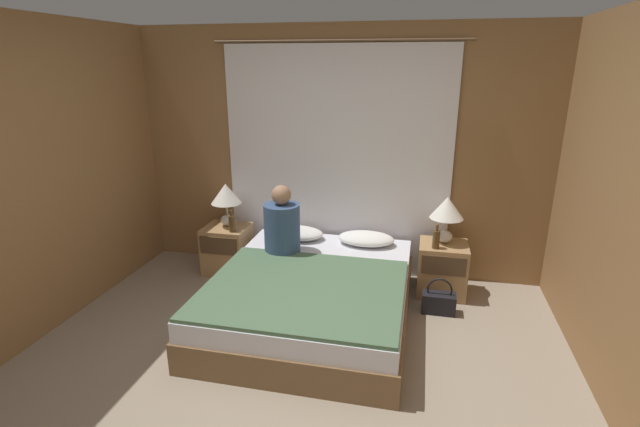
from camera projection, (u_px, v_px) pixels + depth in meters
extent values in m
plane|color=gray|center=(278.00, 393.00, 3.14)|extent=(16.00, 16.00, 0.00)
cube|color=olive|center=(338.00, 154.00, 4.72)|extent=(4.28, 0.06, 2.50)
cube|color=white|center=(336.00, 164.00, 4.69)|extent=(2.28, 0.03, 2.31)
cylinder|color=brown|center=(338.00, 41.00, 4.33)|extent=(2.48, 0.02, 0.02)
cube|color=brown|center=(312.00, 305.00, 4.03)|extent=(1.62, 2.00, 0.25)
cube|color=silver|center=(312.00, 283.00, 3.97)|extent=(1.58, 1.96, 0.16)
cube|color=#A87F51|center=(228.00, 249.00, 4.91)|extent=(0.45, 0.41, 0.50)
cube|color=#4C3823|center=(218.00, 246.00, 4.67)|extent=(0.40, 0.02, 0.18)
cube|color=#A87F51|center=(442.00, 268.00, 4.45)|extent=(0.45, 0.41, 0.50)
cube|color=#4C3823|center=(444.00, 266.00, 4.21)|extent=(0.40, 0.02, 0.18)
ellipsoid|color=silver|center=(228.00, 220.00, 4.86)|extent=(0.14, 0.14, 0.12)
cylinder|color=#B2A893|center=(227.00, 209.00, 4.82)|extent=(0.02, 0.02, 0.13)
cone|color=white|center=(226.00, 194.00, 4.77)|extent=(0.31, 0.31, 0.21)
ellipsoid|color=silver|center=(445.00, 237.00, 4.40)|extent=(0.14, 0.14, 0.12)
cylinder|color=#B2A893|center=(446.00, 224.00, 4.36)|extent=(0.02, 0.02, 0.13)
cone|color=white|center=(447.00, 208.00, 4.31)|extent=(0.31, 0.31, 0.21)
ellipsoid|color=white|center=(296.00, 233.00, 4.73)|extent=(0.55, 0.35, 0.12)
ellipsoid|color=white|center=(366.00, 239.00, 4.58)|extent=(0.55, 0.35, 0.12)
cube|color=#4C6B4C|center=(303.00, 288.00, 3.66)|extent=(1.56, 1.35, 0.03)
cylinder|color=#38517A|center=(282.00, 229.00, 4.33)|extent=(0.34, 0.34, 0.47)
sphere|color=#A87A5B|center=(281.00, 195.00, 4.23)|extent=(0.18, 0.18, 0.18)
cylinder|color=#513819|center=(232.00, 224.00, 4.67)|extent=(0.06, 0.06, 0.17)
cylinder|color=#513819|center=(231.00, 213.00, 4.63)|extent=(0.02, 0.02, 0.06)
cylinder|color=#513819|center=(436.00, 240.00, 4.25)|extent=(0.07, 0.07, 0.17)
cylinder|color=#513819|center=(437.00, 228.00, 4.21)|extent=(0.02, 0.02, 0.06)
cube|color=black|center=(439.00, 303.00, 4.13)|extent=(0.29, 0.15, 0.18)
torus|color=black|center=(440.00, 290.00, 4.09)|extent=(0.22, 0.02, 0.22)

